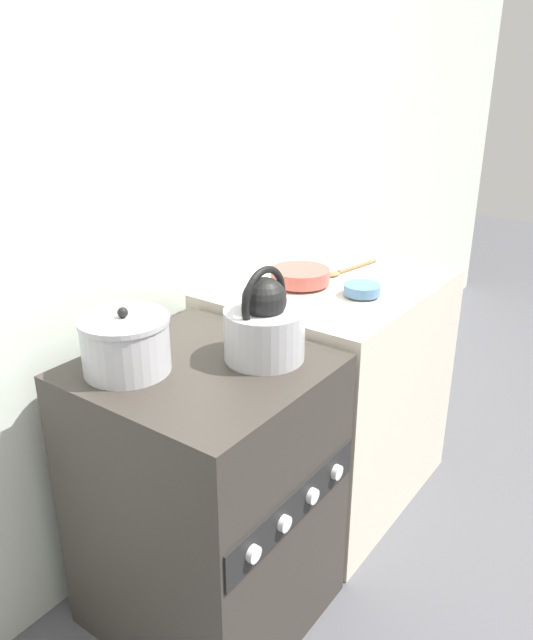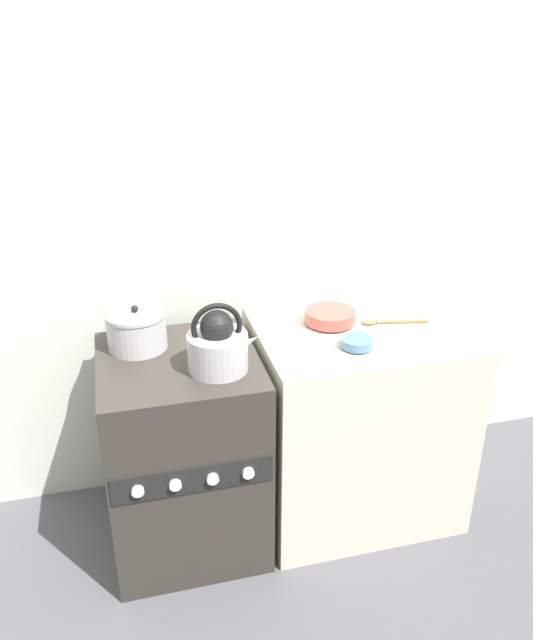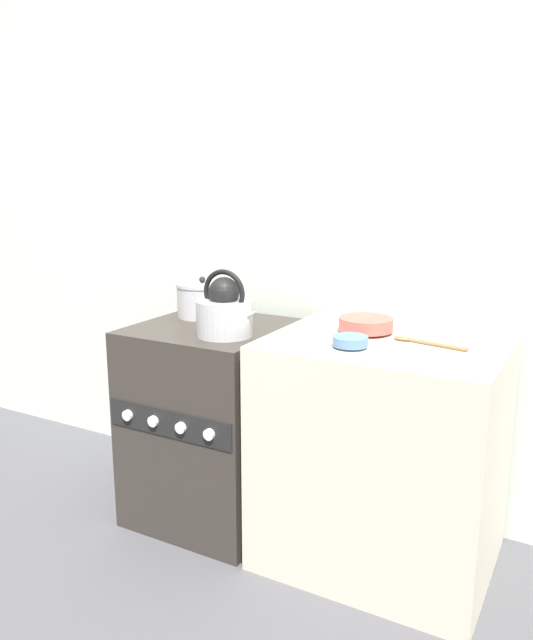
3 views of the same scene
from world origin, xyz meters
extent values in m
plane|color=#4C4C51|center=(0.00, 0.00, 0.00)|extent=(12.00, 12.00, 0.00)
cube|color=silver|center=(0.00, 0.74, 1.25)|extent=(7.00, 0.06, 2.50)
cube|color=#332D28|center=(0.00, 0.31, 0.43)|extent=(0.60, 0.62, 0.85)
cube|color=black|center=(0.00, 0.00, 0.53)|extent=(0.58, 0.01, 0.11)
cylinder|color=silver|center=(-0.20, -0.01, 0.53)|extent=(0.04, 0.02, 0.04)
cylinder|color=silver|center=(-0.07, -0.01, 0.53)|extent=(0.04, 0.02, 0.04)
cylinder|color=silver|center=(0.07, -0.01, 0.53)|extent=(0.04, 0.02, 0.04)
cylinder|color=silver|center=(0.20, -0.01, 0.53)|extent=(0.04, 0.02, 0.04)
cube|color=beige|center=(0.75, 0.33, 0.44)|extent=(0.84, 0.67, 0.88)
cylinder|color=#B2B2B7|center=(0.14, 0.20, 0.92)|extent=(0.22, 0.22, 0.14)
sphere|color=black|center=(0.14, 0.20, 1.03)|extent=(0.12, 0.12, 0.12)
torus|color=black|center=(0.14, 0.20, 1.02)|extent=(0.19, 0.02, 0.19)
cone|color=#B2B2B7|center=(0.24, 0.20, 0.95)|extent=(0.11, 0.05, 0.09)
cylinder|color=#B2B2B7|center=(-0.14, 0.44, 0.92)|extent=(0.23, 0.23, 0.14)
cylinder|color=#B2B2B7|center=(-0.14, 0.44, 1.00)|extent=(0.23, 0.23, 0.01)
sphere|color=black|center=(-0.14, 0.44, 1.02)|extent=(0.03, 0.03, 0.03)
cylinder|color=#B75147|center=(0.64, 0.41, 0.89)|extent=(0.09, 0.09, 0.01)
cylinder|color=#B75147|center=(0.64, 0.41, 0.92)|extent=(0.21, 0.21, 0.05)
cylinder|color=#4C729E|center=(0.67, 0.18, 0.88)|extent=(0.06, 0.06, 0.01)
cylinder|color=#4C729E|center=(0.67, 0.18, 0.90)|extent=(0.12, 0.12, 0.03)
cylinder|color=olive|center=(0.93, 0.34, 0.89)|extent=(0.22, 0.06, 0.02)
ellipsoid|color=olive|center=(0.80, 0.36, 0.89)|extent=(0.07, 0.05, 0.02)
camera|label=1|loc=(-1.11, -0.71, 1.60)|focal=35.00mm
camera|label=2|loc=(-0.19, -1.77, 1.99)|focal=35.00mm
camera|label=3|loc=(1.43, -1.80, 1.46)|focal=35.00mm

